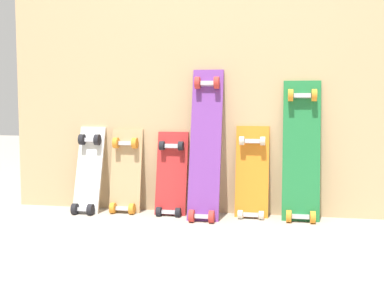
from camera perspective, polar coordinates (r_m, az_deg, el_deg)
The scene contains 8 objects.
ground_plane at distance 2.98m, azimuth 0.25°, elevation -8.12°, with size 12.00×12.00×0.00m, color #A89E8E.
plywood_wall_panel at distance 2.97m, azimuth 0.50°, elevation 6.69°, with size 2.33×0.04×1.53m, color tan.
skateboard_white at distance 3.06m, azimuth -12.02°, elevation -3.52°, with size 0.16×0.23×0.58m.
skateboard_natural at distance 3.02m, azimuth -7.76°, elevation -3.69°, with size 0.19×0.17×0.57m.
skateboard_red at distance 2.94m, azimuth -2.45°, elevation -4.10°, with size 0.19×0.18×0.56m.
skateboard_purple at distance 2.82m, azimuth 1.56°, elevation -0.59°, with size 0.18×0.29×0.93m.
skateboard_orange at distance 2.88m, azimuth 7.00°, elevation -3.93°, with size 0.19×0.15×0.60m.
skateboard_green at distance 2.84m, azimuth 12.63°, elevation -1.36°, with size 0.21×0.20×0.86m.
Camera 1 is at (0.52, -2.85, 0.68)m, focal length 45.72 mm.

